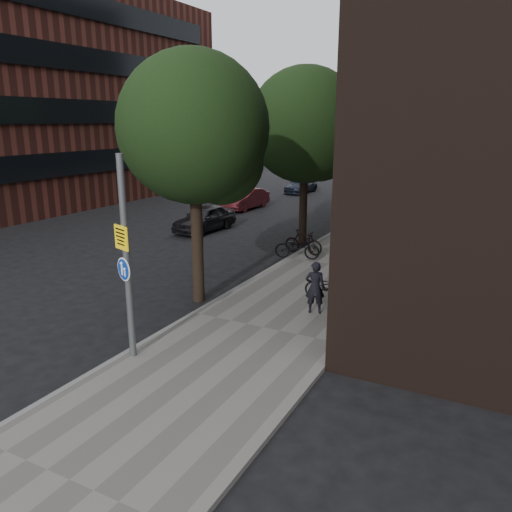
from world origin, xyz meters
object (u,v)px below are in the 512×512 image
Objects in this scene: signpost at (127,259)px; parked_car_near at (205,218)px; parked_bike_facade_near at (329,287)px; pedestrian at (315,287)px.

signpost is 14.40m from parked_car_near.
parked_bike_facade_near is at bearing 83.49° from signpost.
parked_bike_facade_near is (2.84, 5.75, -1.96)m from signpost.
signpost is 2.99× the size of parked_bike_facade_near.
parked_bike_facade_near is 11.58m from parked_car_near.
parked_car_near reaches higher than parked_bike_facade_near.
signpost reaches higher than parked_bike_facade_near.
parked_bike_facade_near is 0.40× the size of parked_car_near.
parked_car_near is (-9.18, 8.25, -0.23)m from pedestrian.
parked_car_near is (-6.35, 12.79, -1.83)m from signpost.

